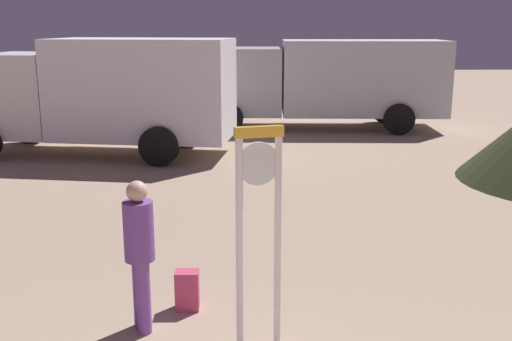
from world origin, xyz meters
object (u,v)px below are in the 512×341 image
Objects in this scene: backpack at (187,290)px; box_truck_near at (113,91)px; standing_clock at (259,216)px; box_truck_far at (335,79)px; person_near_clock at (140,249)px.

backpack is 8.83m from box_truck_near.
standing_clock is 4.91× the size of backpack.
box_truck_far is at bearing 74.22° from backpack.
standing_clock is 13.27m from box_truck_far.
backpack is (0.42, 0.47, -0.68)m from person_near_clock.
box_truck_near is at bearing 106.54° from backpack.
standing_clock is 1.38× the size of person_near_clock.
person_near_clock is at bearing 161.84° from standing_clock.
person_near_clock is at bearing -132.30° from backpack.
box_truck_far is (5.92, 3.77, -0.05)m from box_truck_near.
person_near_clock is 13.20m from box_truck_far.
box_truck_near reaches higher than person_near_clock.
box_truck_near reaches higher than standing_clock.
standing_clock is at bearing -101.54° from box_truck_far.
box_truck_far reaches higher than person_near_clock.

